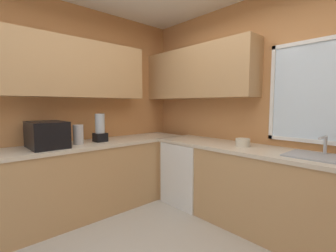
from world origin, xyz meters
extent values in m
cube|color=#C6844C|center=(0.00, 1.65, 1.32)|extent=(3.80, 0.06, 2.64)
cube|color=#C6844C|center=(-1.87, 0.00, 1.32)|extent=(0.06, 3.35, 2.64)
cube|color=silver|center=(0.66, 1.61, 1.49)|extent=(1.11, 0.02, 0.97)
cube|color=white|center=(0.66, 1.60, 2.00)|extent=(1.19, 0.04, 0.04)
cube|color=white|center=(0.66, 1.60, 0.99)|extent=(1.19, 0.04, 0.04)
cube|color=white|center=(0.08, 1.60, 1.49)|extent=(0.04, 0.04, 1.05)
cube|color=tan|center=(-1.68, -0.20, 1.80)|extent=(0.32, 2.26, 0.70)
cube|color=tan|center=(-0.94, 1.46, 1.80)|extent=(1.79, 0.32, 0.70)
cube|color=tan|center=(-1.53, 0.00, 0.42)|extent=(0.62, 2.93, 0.85)
cube|color=beige|center=(-1.53, 0.00, 0.87)|extent=(0.65, 2.96, 0.04)
cube|color=tan|center=(0.21, 1.31, 0.42)|extent=(2.86, 0.62, 0.85)
cube|color=beige|center=(0.21, 1.31, 0.87)|extent=(2.89, 0.65, 0.04)
cube|color=white|center=(-0.87, 1.28, 0.42)|extent=(0.60, 0.60, 0.84)
cube|color=black|center=(-1.53, -0.37, 1.03)|extent=(0.48, 0.36, 0.29)
cylinder|color=#B7B7BC|center=(-1.51, -0.03, 1.00)|extent=(0.12, 0.12, 0.24)
cube|color=#9EA0A5|center=(0.66, 1.31, 0.89)|extent=(0.54, 0.40, 0.02)
cylinder|color=#B7B7BC|center=(0.66, 1.47, 0.98)|extent=(0.03, 0.03, 0.18)
cylinder|color=#B7B7BC|center=(0.66, 1.37, 1.06)|extent=(0.02, 0.20, 0.02)
cylinder|color=beige|center=(-0.11, 1.31, 0.93)|extent=(0.16, 0.16, 0.09)
cube|color=black|center=(-1.53, 0.26, 0.94)|extent=(0.15, 0.15, 0.11)
cylinder|color=#B2BCC6|center=(-1.53, 0.26, 1.12)|extent=(0.12, 0.12, 0.25)
camera|label=1|loc=(1.27, -1.10, 1.36)|focal=24.96mm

